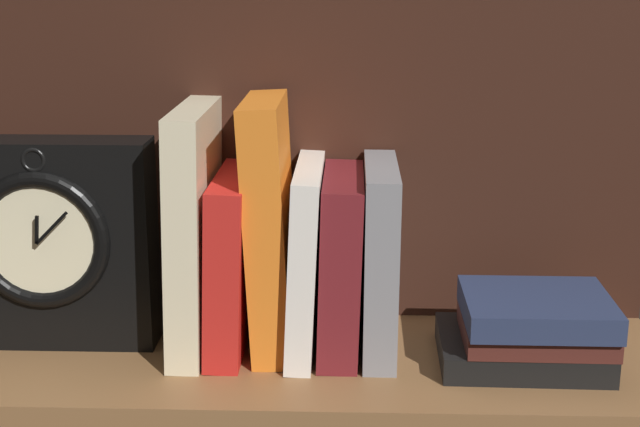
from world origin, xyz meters
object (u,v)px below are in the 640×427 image
object	(u,v)px
book_red_requiem	(232,261)
book_white_catcher	(305,257)
book_cream_twain	(194,229)
book_gray_chess	(380,257)
book_stack_side	(530,331)
framed_clock	(48,243)
book_maroon_dawkins	(341,262)
book_orange_pandolfini	(270,225)

from	to	relation	value
book_red_requiem	book_white_catcher	world-z (taller)	book_white_catcher
book_cream_twain	book_white_catcher	xyz separation A→B (cm)	(11.01, 0.00, -2.86)
book_red_requiem	book_gray_chess	world-z (taller)	book_gray_chess
book_cream_twain	book_red_requiem	distance (cm)	4.94
book_red_requiem	book_white_catcher	size ratio (longest dim) A/B	0.95
book_stack_side	framed_clock	bearing A→B (deg)	175.84
framed_clock	book_stack_side	xyz separation A→B (cm)	(47.52, -3.46, -7.30)
book_maroon_dawkins	book_stack_side	bearing A→B (deg)	-12.45
book_maroon_dawkins	framed_clock	world-z (taller)	framed_clock
book_orange_pandolfini	book_white_catcher	bearing A→B (deg)	0.00
book_orange_pandolfini	framed_clock	size ratio (longest dim) A/B	1.19
book_cream_twain	book_maroon_dawkins	world-z (taller)	book_cream_twain
book_maroon_dawkins	book_gray_chess	xyz separation A→B (cm)	(3.86, 0.00, 0.52)
book_gray_chess	framed_clock	distance (cm)	33.09
book_cream_twain	book_gray_chess	distance (cm)	18.62
book_cream_twain	book_maroon_dawkins	bearing A→B (deg)	0.00
book_gray_chess	book_stack_side	bearing A→B (deg)	-15.63
book_orange_pandolfini	book_stack_side	size ratio (longest dim) A/B	1.55
book_red_requiem	book_orange_pandolfini	distance (cm)	5.41
book_gray_chess	book_stack_side	xyz separation A→B (cm)	(14.46, -4.05, -5.96)
book_red_requiem	framed_clock	world-z (taller)	framed_clock
book_red_requiem	book_white_catcher	bearing A→B (deg)	0.00
book_cream_twain	framed_clock	distance (cm)	14.72
framed_clock	book_stack_side	world-z (taller)	framed_clock
book_maroon_dawkins	framed_clock	xyz separation A→B (cm)	(-29.20, -0.59, 1.86)
book_cream_twain	book_red_requiem	bearing A→B (deg)	0.00
book_gray_chess	framed_clock	world-z (taller)	framed_clock
book_cream_twain	book_orange_pandolfini	xyz separation A→B (cm)	(7.54, 0.00, 0.41)
book_white_catcher	book_stack_side	distance (cm)	23.00
book_cream_twain	book_orange_pandolfini	size ratio (longest dim) A/B	0.97
book_cream_twain	book_maroon_dawkins	distance (cm)	14.93
book_orange_pandolfini	book_maroon_dawkins	xyz separation A→B (cm)	(7.02, 0.00, -3.71)
book_cream_twain	book_maroon_dawkins	size ratio (longest dim) A/B	1.37
book_gray_chess	book_orange_pandolfini	bearing A→B (deg)	180.00
book_maroon_dawkins	framed_clock	bearing A→B (deg)	-178.84
book_maroon_dawkins	book_gray_chess	world-z (taller)	book_gray_chess
book_orange_pandolfini	book_stack_side	bearing A→B (deg)	-9.07
book_orange_pandolfini	book_white_catcher	distance (cm)	4.78
book_maroon_dawkins	book_gray_chess	bearing A→B (deg)	0.00
book_gray_chess	book_maroon_dawkins	bearing A→B (deg)	180.00
book_red_requiem	book_maroon_dawkins	distance (cm)	10.92
book_maroon_dawkins	framed_clock	size ratio (longest dim) A/B	0.84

